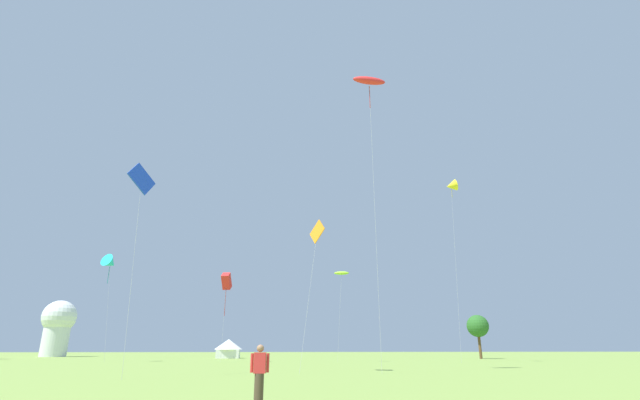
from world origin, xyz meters
name	(u,v)px	position (x,y,z in m)	size (l,w,h in m)	color
kite_red_parafoil	(369,81)	(3.68, 26.97, 23.53)	(2.97, 2.53, 24.12)	red
kite_orange_diamond	(317,233)	(-0.74, 27.70, 10.10)	(1.85, 2.40, 11.21)	orange
kite_cyan_delta	(110,263)	(-24.96, 55.36, 12.25)	(3.00, 3.57, 13.37)	#1EB7CC
kite_yellow_delta	(451,186)	(19.06, 46.85, 21.77)	(2.26, 2.11, 22.65)	yellow
kite_blue_diamond	(142,180)	(-13.00, 23.34, 12.27)	(1.65, 3.25, 13.56)	blue
kite_lime_parafoil	(342,273)	(5.11, 51.47, 10.82)	(2.02, 1.08, 11.13)	#99DB2D
kite_red_box	(227,281)	(-9.59, 52.86, 9.73)	(1.36, 2.09, 10.85)	red
person_spectator	(259,375)	(-4.57, 8.87, 0.85)	(0.57, 0.28, 1.73)	#473828
festival_tent_center	(228,348)	(-10.49, 74.95, 1.69)	(4.70, 4.70, 3.06)	white
observatory_dome	(58,325)	(-45.58, 92.29, 6.01)	(6.40, 6.40, 10.80)	white
tree_distant_left	(478,326)	(29.93, 66.30, 5.00)	(3.49, 3.49, 6.80)	brown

